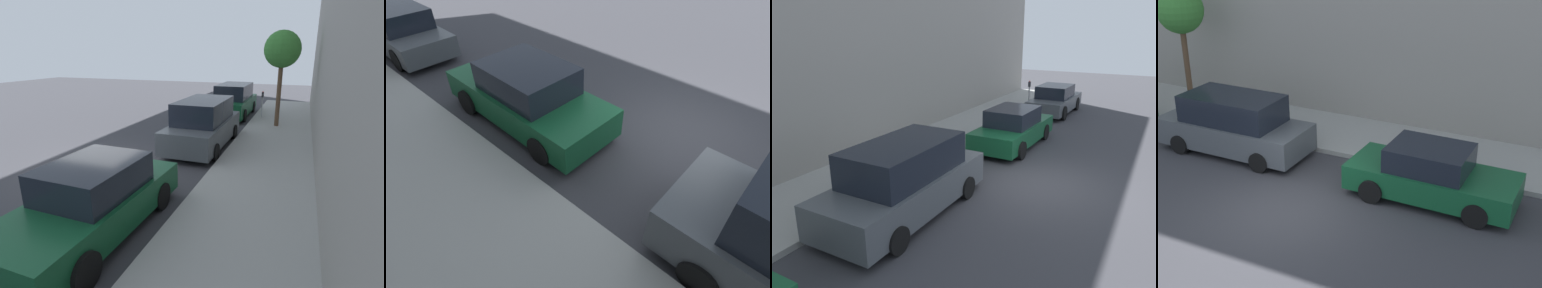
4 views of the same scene
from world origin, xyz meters
The scene contains 7 objects.
ground_plane centered at (0.00, 0.00, 0.00)m, with size 60.00×60.00×0.00m, color #38383D.
sidewalk centered at (5.04, 0.00, 0.07)m, with size 3.09×32.00×0.15m.
parked_sedan_second centered at (2.17, -3.22, 0.72)m, with size 1.92×4.53×1.54m.
parked_minivan_third centered at (2.41, 3.38, 0.92)m, with size 2.02×4.91×1.90m.
parked_minivan_fourth centered at (2.22, 9.85, 0.92)m, with size 2.02×4.92×1.90m.
parking_meter_far centered at (3.95, 9.25, 1.05)m, with size 0.11×0.15×1.46m.
street_tree centered at (4.93, 7.42, 3.76)m, with size 1.71×1.71×4.52m.
Camera 1 is at (5.99, -7.76, 3.65)m, focal length 28.00 mm.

